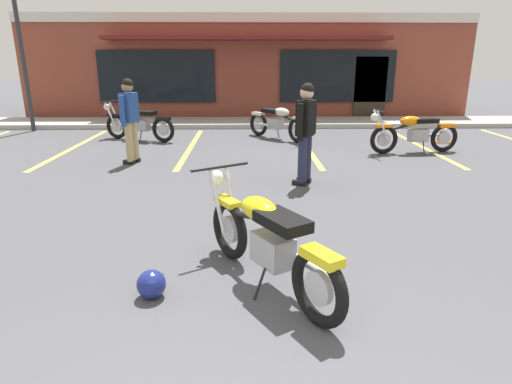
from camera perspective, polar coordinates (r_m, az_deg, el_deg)
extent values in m
plane|color=#47474C|center=(5.66, -0.64, -3.93)|extent=(80.00, 80.00, 0.00)
cube|color=#A8A59E|center=(14.04, -1.07, 9.16)|extent=(22.00, 1.80, 0.14)
cube|color=brown|center=(17.83, -1.17, 16.24)|extent=(15.24, 5.50, 3.46)
cube|color=beige|center=(15.10, -1.17, 22.06)|extent=(15.24, 0.06, 0.30)
cube|color=black|center=(15.34, -12.97, 14.61)|extent=(3.90, 0.06, 1.70)
cube|color=black|center=(15.37, 10.71, 14.75)|extent=(3.90, 0.06, 1.70)
cube|color=#33281E|center=(15.66, 14.83, 13.06)|extent=(1.10, 0.06, 2.10)
cube|color=maroon|center=(14.64, -1.15, 19.67)|extent=(9.14, 0.90, 0.12)
cube|color=#DBCC4C|center=(11.28, -22.86, 5.47)|extent=(0.12, 4.80, 0.01)
cube|color=#DBCC4C|center=(10.58, -8.59, 5.93)|extent=(0.12, 4.80, 0.01)
cube|color=#DBCC4C|center=(10.60, 6.64, 6.03)|extent=(0.12, 4.80, 0.01)
cube|color=#DBCC4C|center=(11.32, 20.84, 5.74)|extent=(0.12, 4.80, 0.01)
torus|color=black|center=(3.51, 8.24, -12.45)|extent=(0.42, 0.60, 0.64)
cylinder|color=#B7B7BC|center=(3.51, 8.24, -12.45)|extent=(0.20, 0.28, 0.29)
torus|color=black|center=(4.58, -3.51, -4.95)|extent=(0.42, 0.60, 0.64)
cylinder|color=#B7B7BC|center=(4.58, -3.51, -4.95)|extent=(0.20, 0.28, 0.29)
cylinder|color=silver|center=(4.51, -5.20, -1.00)|extent=(0.21, 0.30, 0.66)
cylinder|color=silver|center=(4.59, -3.21, -0.62)|extent=(0.21, 0.30, 0.66)
cylinder|color=black|center=(4.53, -4.76, 3.31)|extent=(0.58, 0.37, 0.03)
sphere|color=silver|center=(4.63, -5.18, 1.83)|extent=(0.23, 0.23, 0.17)
cube|color=yellow|center=(4.50, -3.83, -1.25)|extent=(0.31, 0.38, 0.06)
cube|color=#9E9EA3|center=(3.92, 2.19, -7.61)|extent=(0.41, 0.47, 0.28)
cylinder|color=silver|center=(3.75, 7.22, -9.64)|extent=(0.34, 0.51, 0.07)
cylinder|color=black|center=(3.98, 0.60, -3.45)|extent=(0.54, 0.84, 0.26)
ellipsoid|color=yellow|center=(3.97, 0.45, -2.28)|extent=(0.47, 0.55, 0.22)
cube|color=black|center=(3.69, 3.48, -3.86)|extent=(0.51, 0.59, 0.10)
cube|color=yellow|center=(3.36, 8.67, -8.43)|extent=(0.32, 0.39, 0.08)
cylinder|color=black|center=(3.90, 0.51, -12.05)|extent=(0.13, 0.09, 0.29)
torus|color=black|center=(11.97, 0.34, 8.97)|extent=(0.50, 0.54, 0.64)
cylinder|color=#B7B7BC|center=(11.97, 0.34, 8.97)|extent=(0.24, 0.25, 0.29)
torus|color=black|center=(10.98, 5.57, 8.14)|extent=(0.50, 0.54, 0.64)
cylinder|color=#B7B7BC|center=(10.98, 5.57, 8.14)|extent=(0.24, 0.25, 0.29)
cylinder|color=silver|center=(10.94, 6.34, 9.77)|extent=(0.25, 0.27, 0.66)
cylinder|color=silver|center=(10.81, 5.71, 9.70)|extent=(0.25, 0.27, 0.66)
cylinder|color=black|center=(10.78, 6.41, 11.37)|extent=(0.51, 0.46, 0.03)
sphere|color=silver|center=(10.75, 6.71, 10.59)|extent=(0.24, 0.24, 0.17)
cube|color=beige|center=(10.91, 5.78, 9.66)|extent=(0.34, 0.36, 0.06)
cube|color=#9E9EA3|center=(11.51, 2.56, 9.02)|extent=(0.45, 0.46, 0.28)
cylinder|color=silver|center=(11.68, 0.76, 8.95)|extent=(0.42, 0.46, 0.07)
cylinder|color=black|center=(11.34, 3.31, 10.11)|extent=(0.67, 0.74, 0.26)
ellipsoid|color=beige|center=(11.32, 3.39, 10.50)|extent=(0.51, 0.53, 0.22)
cube|color=black|center=(11.56, 2.08, 10.66)|extent=(0.56, 0.57, 0.10)
cube|color=beige|center=(11.95, 0.27, 10.31)|extent=(0.36, 0.37, 0.08)
cylinder|color=black|center=(11.72, 2.92, 7.88)|extent=(0.12, 0.11, 0.29)
torus|color=black|center=(11.24, -12.15, 8.05)|extent=(0.63, 0.34, 0.64)
cylinder|color=#B7B7BC|center=(11.24, -12.15, 8.05)|extent=(0.29, 0.17, 0.29)
torus|color=black|center=(12.10, -17.91, 8.23)|extent=(0.63, 0.34, 0.64)
cylinder|color=#B7B7BC|center=(12.10, -17.91, 8.23)|extent=(0.29, 0.17, 0.29)
cylinder|color=silver|center=(12.05, -18.70, 9.66)|extent=(0.32, 0.17, 0.66)
cylinder|color=silver|center=(12.19, -18.15, 9.79)|extent=(0.32, 0.17, 0.66)
cylinder|color=black|center=(12.14, -18.86, 11.22)|extent=(0.29, 0.62, 0.03)
sphere|color=silver|center=(12.20, -19.09, 10.57)|extent=(0.22, 0.22, 0.17)
cube|color=black|center=(12.08, -18.19, 9.64)|extent=(0.39, 0.27, 0.06)
cube|color=#9E9EA3|center=(11.60, -14.85, 8.53)|extent=(0.46, 0.38, 0.28)
cylinder|color=silver|center=(11.50, -12.91, 8.40)|extent=(0.53, 0.28, 0.07)
cylinder|color=black|center=(11.68, -15.74, 9.71)|extent=(0.89, 0.42, 0.26)
ellipsoid|color=black|center=(11.69, -15.85, 10.10)|extent=(0.54, 0.43, 0.22)
cube|color=black|center=(11.47, -14.40, 10.09)|extent=(0.59, 0.46, 0.10)
cube|color=black|center=(11.19, -12.16, 9.46)|extent=(0.39, 0.29, 0.08)
cylinder|color=black|center=(11.45, -14.99, 7.10)|extent=(0.07, 0.13, 0.29)
torus|color=black|center=(10.73, 23.57, 6.57)|extent=(0.65, 0.18, 0.64)
cylinder|color=#B7B7BC|center=(10.73, 23.57, 6.57)|extent=(0.29, 0.10, 0.29)
torus|color=black|center=(10.04, 16.53, 6.65)|extent=(0.65, 0.18, 0.64)
cylinder|color=#B7B7BC|center=(10.04, 16.53, 6.65)|extent=(0.29, 0.10, 0.29)
cylinder|color=silver|center=(9.87, 16.37, 8.38)|extent=(0.33, 0.08, 0.66)
cylinder|color=silver|center=(10.03, 15.95, 8.54)|extent=(0.33, 0.08, 0.66)
cylinder|color=black|center=(9.88, 15.88, 10.30)|extent=(0.12, 0.66, 0.03)
sphere|color=silver|center=(9.86, 15.39, 9.51)|extent=(0.19, 0.19, 0.17)
cube|color=orange|center=(9.98, 16.47, 8.34)|extent=(0.37, 0.18, 0.06)
cube|color=#9E9EA3|center=(10.39, 20.60, 7.05)|extent=(0.43, 0.29, 0.28)
cylinder|color=silver|center=(10.70, 21.97, 6.95)|extent=(0.55, 0.14, 0.07)
cylinder|color=black|center=(10.26, 19.76, 8.38)|extent=(0.94, 0.18, 0.26)
ellipsoid|color=orange|center=(10.24, 19.70, 8.82)|extent=(0.51, 0.32, 0.22)
cube|color=black|center=(10.41, 21.47, 8.76)|extent=(0.55, 0.34, 0.10)
cube|color=orange|center=(10.70, 23.84, 8.04)|extent=(0.38, 0.20, 0.08)
cylinder|color=black|center=(10.32, 21.27, 5.43)|extent=(0.04, 0.14, 0.29)
cube|color=black|center=(7.30, 5.76, 1.21)|extent=(0.26, 0.20, 0.08)
cube|color=black|center=(7.48, 6.34, 1.58)|extent=(0.26, 0.20, 0.08)
cylinder|color=#232842|center=(7.18, 6.15, 4.39)|extent=(0.20, 0.20, 0.80)
cylinder|color=#232842|center=(7.36, 6.73, 4.69)|extent=(0.20, 0.20, 0.80)
cube|color=black|center=(7.15, 6.63, 9.70)|extent=(0.38, 0.44, 0.56)
cylinder|color=black|center=(6.93, 5.85, 9.15)|extent=(0.14, 0.14, 0.58)
cylinder|color=black|center=(7.39, 7.33, 9.61)|extent=(0.14, 0.14, 0.58)
sphere|color=beige|center=(7.11, 6.74, 12.90)|extent=(0.30, 0.30, 0.22)
sphere|color=black|center=(7.11, 6.83, 13.30)|extent=(0.29, 0.29, 0.21)
cube|color=black|center=(9.10, -16.38, 3.82)|extent=(0.26, 0.16, 0.08)
cube|color=black|center=(9.27, -15.76, 4.10)|extent=(0.26, 0.16, 0.08)
cylinder|color=tan|center=(9.00, -16.39, 6.41)|extent=(0.19, 0.19, 0.80)
cylinder|color=tan|center=(9.17, -15.76, 6.65)|extent=(0.19, 0.19, 0.80)
cube|color=#23478C|center=(8.99, -16.42, 10.66)|extent=(0.32, 0.43, 0.56)
cylinder|color=#23478C|center=(8.78, -17.23, 10.18)|extent=(0.12, 0.12, 0.58)
cylinder|color=#23478C|center=(9.21, -15.61, 10.62)|extent=(0.12, 0.12, 0.58)
sphere|color=#A07556|center=(8.96, -16.64, 13.20)|extent=(0.27, 0.27, 0.22)
sphere|color=black|center=(8.95, -16.61, 13.52)|extent=(0.26, 0.26, 0.21)
sphere|color=navy|center=(4.02, -13.65, -11.75)|extent=(0.26, 0.26, 0.26)
cube|color=black|center=(4.11, -13.35, -11.13)|extent=(0.18, 0.03, 0.09)
cube|color=orange|center=(12.00, 23.31, 6.11)|extent=(0.34, 0.34, 0.03)
cone|color=orange|center=(11.96, 23.46, 7.36)|extent=(0.26, 0.26, 0.50)
cylinder|color=white|center=(11.96, 23.48, 7.54)|extent=(0.19, 0.19, 0.06)
cylinder|color=#2D2D33|center=(14.25, -28.75, 17.53)|extent=(0.12, 0.12, 5.22)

